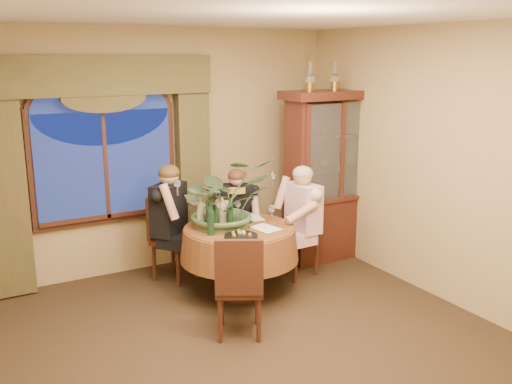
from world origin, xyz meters
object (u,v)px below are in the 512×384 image
china_cabinet (332,176)px  oil_lamp_right (359,75)px  person_scarf (237,219)px  wine_bottle_0 (209,210)px  oil_lamp_left (310,76)px  stoneware_vase (226,213)px  centerpiece_plant (224,167)px  wine_bottle_4 (211,219)px  oil_lamp_center (335,76)px  person_back (169,225)px  chair_back (175,238)px  chair_back_right (232,228)px  person_pink (303,223)px  chair_front_left (239,284)px  wine_bottle_5 (215,217)px  chair_right (296,235)px  wine_bottle_2 (230,215)px  dining_table (240,261)px  olive_bowl (246,224)px  wine_bottle_3 (222,213)px  wine_bottle_1 (200,214)px

china_cabinet → oil_lamp_right: (0.36, 0.00, 1.21)m
person_scarf → wine_bottle_0: 0.83m
oil_lamp_left → stoneware_vase: bearing=-163.0°
centerpiece_plant → wine_bottle_4: size_ratio=3.27×
centerpiece_plant → oil_lamp_center: bearing=12.3°
oil_lamp_right → person_back: size_ratio=0.25×
china_cabinet → person_scarf: bearing=170.9°
chair_back → stoneware_vase: size_ratio=3.65×
oil_lamp_right → person_back: bearing=176.7°
chair_back_right → chair_back: 0.76m
person_pink → oil_lamp_right: bearing=-70.2°
chair_front_left → wine_bottle_5: size_ratio=2.91×
person_back → chair_right: bearing=121.2°
chair_back → person_pink: 1.46m
wine_bottle_4 → person_scarf: bearing=48.6°
china_cabinet → wine_bottle_2: (-1.69, -0.56, -0.13)m
person_scarf → china_cabinet: bearing=-163.7°
dining_table → person_pink: (0.83, 0.04, 0.28)m
oil_lamp_right → person_pink: bearing=-157.1°
person_pink → stoneware_vase: size_ratio=5.00×
wine_bottle_2 → chair_right: bearing=13.7°
chair_back → person_back: size_ratio=0.71×
dining_table → stoneware_vase: bearing=131.7°
olive_bowl → wine_bottle_3: size_ratio=0.46×
centerpiece_plant → person_scarf: bearing=52.2°
oil_lamp_left → wine_bottle_5: (-1.49, -0.54, -1.34)m
person_scarf → chair_front_left: bearing=88.8°
oil_lamp_center → dining_table: bearing=-162.2°
chair_front_left → wine_bottle_0: wine_bottle_0 is taller
chair_back → wine_bottle_2: 0.96m
wine_bottle_5 → oil_lamp_center: bearing=16.3°
dining_table → olive_bowl: 0.41m
oil_lamp_right → wine_bottle_5: oil_lamp_right is taller
chair_right → oil_lamp_left: bearing=-60.3°
chair_back_right → person_scarf: person_scarf is taller
dining_table → wine_bottle_1: 0.67m
china_cabinet → olive_bowl: china_cabinet is taller
chair_right → chair_front_left: size_ratio=1.00×
wine_bottle_1 → china_cabinet: bearing=11.2°
chair_back → wine_bottle_2: bearing=79.8°
chair_front_left → olive_bowl: bearing=85.4°
chair_front_left → wine_bottle_3: 0.94m
stoneware_vase → centerpiece_plant: bearing=97.8°
person_scarf → wine_bottle_0: size_ratio=3.69×
stoneware_vase → olive_bowl: bearing=-38.5°
china_cabinet → wine_bottle_0: bearing=-170.3°
oil_lamp_right → person_back: (-2.45, 0.14, -1.57)m
person_pink → wine_bottle_3: bearing=88.1°
person_pink → person_scarf: 0.82m
oil_lamp_left → wine_bottle_0: (-1.45, -0.31, -1.34)m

